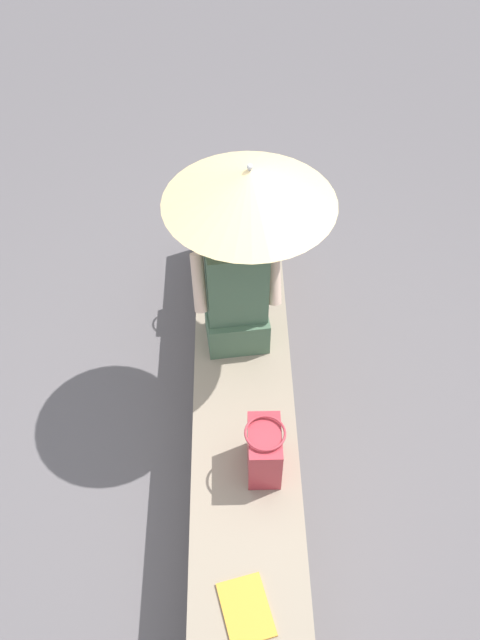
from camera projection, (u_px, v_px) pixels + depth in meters
ground_plane at (243, 427)px, 4.03m from camera, size 14.00×14.00×0.00m
stone_bench at (243, 407)px, 3.88m from camera, size 3.18×0.54×0.42m
person_seated at (237, 292)px, 3.66m from camera, size 0.32×0.49×0.90m
parasol at (250, 187)px, 3.21m from camera, size 0.86×0.86×1.16m
handbag_black at (229, 242)px, 4.28m from camera, size 0.24×0.18×0.30m
tote_bag_canvas at (264, 450)px, 3.28m from camera, size 0.26×0.20×0.31m
magazine at (246, 609)px, 2.93m from camera, size 0.32×0.26×0.01m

